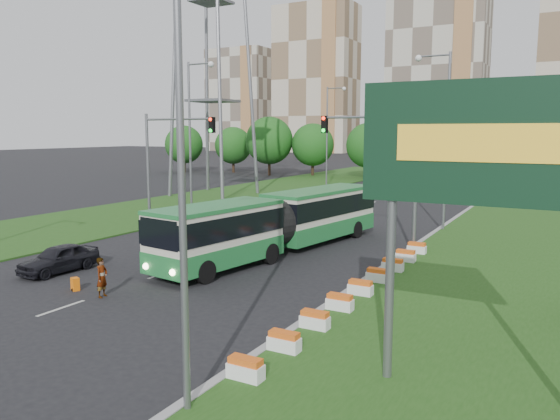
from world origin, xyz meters
The scene contains 19 objects.
ground centered at (0.00, 0.00, 0.00)m, with size 360.00×360.00×0.00m, color black.
grass_median centered at (13.00, 8.00, 0.07)m, with size 14.00×60.00×0.15m, color #204B15.
median_kerb centered at (6.05, 8.00, 0.09)m, with size 0.30×60.00×0.18m, color gray.
left_verge centered at (-18.00, 25.00, 0.05)m, with size 12.00×110.00×0.10m, color #204B15.
lane_markings centered at (-3.00, 20.00, 0.00)m, with size 0.20×100.00×0.01m, color #ACACA5, non-canonical shape.
flower_planters centered at (6.70, 0.80, 0.45)m, with size 1.10×18.10×0.60m, color white, non-canonical shape.
billboard centered at (12.25, -6.00, 6.16)m, with size 6.00×0.37×8.00m.
traffic_mast_median centered at (4.78, 10.00, 5.35)m, with size 5.76×0.32×8.00m.
traffic_mast_left centered at (-10.38, 9.00, 5.35)m, with size 5.76×0.32×8.00m.
street_lamps centered at (-3.00, 10.00, 6.00)m, with size 36.00×60.00×12.00m, color slate, non-canonical shape.
tree_line centered at (10.00, 55.00, 4.50)m, with size 120.00×8.00×9.00m, color #174E14, non-canonical shape.
apartment_tower_west centered at (-65.00, 150.00, 24.00)m, with size 26.00×15.00×48.00m, color beige.
apartment_tower_cwest centered at (-25.00, 150.00, 26.00)m, with size 28.00×15.00×52.00m, color beige.
midrise_west centered at (-95.00, 150.00, 18.00)m, with size 22.00×14.00×36.00m, color beige.
articulated_bus centered at (-0.41, 6.66, 1.74)m, with size 2.69×17.26×2.84m.
car_left_near centered at (-7.63, -2.27, 0.68)m, with size 1.61×3.99×1.36m, color black.
car_left_far centered at (-8.22, 13.05, 0.66)m, with size 1.40×4.00×1.32m, color black.
pedestrian centered at (-2.70, -4.17, 0.83)m, with size 0.60×0.40×1.66m, color gray.
shopping_trolley centered at (-4.43, -4.08, 0.28)m, with size 0.33×0.35×0.57m.
Camera 1 is at (14.21, -19.77, 6.76)m, focal length 35.00 mm.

